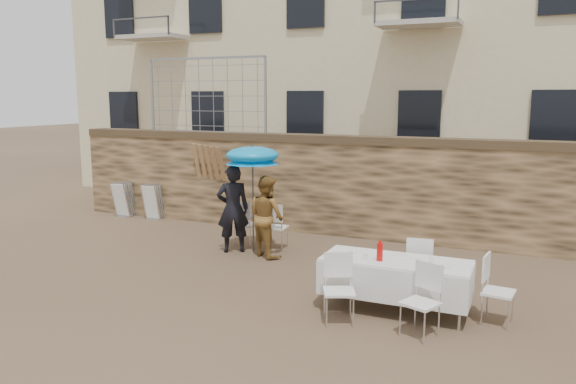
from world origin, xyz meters
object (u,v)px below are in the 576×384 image
at_px(couple_chair_left, 246,223).
at_px(chair_stack_right, 156,200).
at_px(table_chair_side, 499,290).
at_px(soda_bottle, 380,252).
at_px(chair_stack_left, 128,198).
at_px(woman_dress, 267,216).
at_px(table_chair_front_right, 420,301).
at_px(man_suit, 233,209).
at_px(table_chair_back, 420,266).
at_px(banquet_table, 396,262).
at_px(umbrella, 253,158).
at_px(table_chair_front_left, 339,290).
at_px(couple_chair_right, 276,226).

relative_size(couple_chair_left, chair_stack_right, 1.04).
distance_m(table_chair_side, chair_stack_right, 9.26).
relative_size(soda_bottle, chair_stack_left, 0.28).
bearing_deg(woman_dress, table_chair_front_right, 172.82).
height_order(soda_bottle, chair_stack_left, soda_bottle).
relative_size(man_suit, table_chair_front_right, 1.83).
xyz_separation_m(woman_dress, table_chair_side, (4.35, -1.75, -0.31)).
xyz_separation_m(table_chair_front_right, table_chair_back, (-0.30, 1.55, 0.00)).
bearing_deg(couple_chair_left, banquet_table, 146.84).
bearing_deg(banquet_table, umbrella, 149.49).
xyz_separation_m(table_chair_back, table_chair_side, (1.20, -0.70, 0.00)).
height_order(table_chair_front_right, chair_stack_right, table_chair_front_right).
relative_size(man_suit, chair_stack_right, 1.91).
height_order(soda_bottle, chair_stack_right, soda_bottle).
height_order(soda_bottle, table_chair_front_left, soda_bottle).
distance_m(umbrella, couple_chair_left, 1.54).
bearing_deg(chair_stack_left, table_chair_back, -20.44).
relative_size(man_suit, table_chair_back, 1.83).
height_order(banquet_table, soda_bottle, soda_bottle).
distance_m(woman_dress, table_chair_side, 4.70).
bearing_deg(couple_chair_right, couple_chair_left, -4.63).
bearing_deg(banquet_table, chair_stack_left, 154.24).
bearing_deg(table_chair_front_left, table_chair_front_right, -23.92).
distance_m(woman_dress, table_chair_front_right, 4.33).
distance_m(couple_chair_left, chair_stack_right, 3.67).
relative_size(soda_bottle, table_chair_front_right, 0.27).
distance_m(woman_dress, umbrella, 1.16).
relative_size(table_chair_back, table_chair_side, 1.00).
distance_m(table_chair_back, chair_stack_left, 8.72).
bearing_deg(table_chair_back, woman_dress, -25.76).
distance_m(man_suit, woman_dress, 0.75).
distance_m(couple_chair_right, chair_stack_right, 4.32).
xyz_separation_m(umbrella, table_chair_side, (4.70, -1.85, -1.42)).
distance_m(couple_chair_left, soda_bottle, 4.35).
bearing_deg(umbrella, chair_stack_right, 153.24).
bearing_deg(chair_stack_right, man_suit, -30.70).
bearing_deg(chair_stack_left, table_chair_side, -21.79).
distance_m(table_chair_front_left, table_chair_side, 2.17).
height_order(woman_dress, couple_chair_left, woman_dress).
relative_size(banquet_table, table_chair_front_right, 2.19).
bearing_deg(chair_stack_right, table_chair_front_left, -35.39).
relative_size(umbrella, banquet_table, 0.96).
bearing_deg(table_chair_front_left, chair_stack_left, 124.14).
relative_size(couple_chair_right, chair_stack_right, 1.04).
xyz_separation_m(umbrella, chair_stack_left, (-4.67, 1.90, -1.44)).
relative_size(table_chair_front_right, chair_stack_right, 1.04).
distance_m(man_suit, banquet_table, 4.14).
bearing_deg(chair_stack_right, woman_dress, -25.91).
bearing_deg(table_chair_front_right, chair_stack_right, 171.28).
relative_size(umbrella, couple_chair_right, 2.10).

